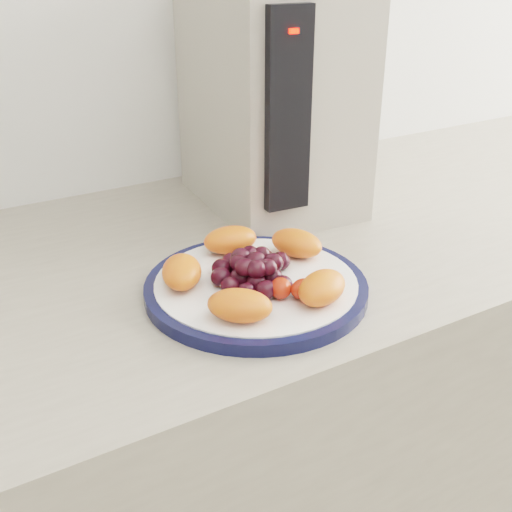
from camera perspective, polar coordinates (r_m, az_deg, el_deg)
plate_rim at (r=0.77m, az=0.00°, el=-2.86°), size 0.27×0.27×0.01m
plate_face at (r=0.76m, az=0.00°, el=-2.79°), size 0.24×0.24×0.02m
appliance_body at (r=1.00m, az=1.36°, el=14.46°), size 0.22×0.30×0.35m
appliance_panel at (r=0.85m, az=2.81°, el=12.65°), size 0.06×0.03×0.26m
appliance_led at (r=0.82m, az=3.35°, el=19.35°), size 0.01×0.01×0.01m
fruit_plate at (r=0.75m, az=0.12°, el=-1.21°), size 0.23×0.23×0.04m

